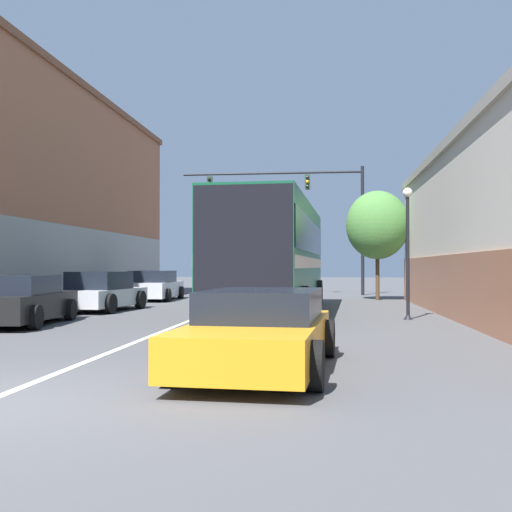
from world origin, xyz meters
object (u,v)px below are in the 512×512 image
at_px(hatchback_foreground, 261,330).
at_px(street_tree_near, 377,225).
at_px(street_lamp, 408,248).
at_px(bus, 273,252).
at_px(parked_car_left_mid, 154,286).
at_px(traffic_signal_gantry, 308,201).
at_px(parked_car_left_near, 21,301).
at_px(parked_car_left_far, 101,292).

xyz_separation_m(hatchback_foreground, street_tree_near, (3.34, 18.93, 2.86)).
bearing_deg(street_lamp, bus, 147.81).
xyz_separation_m(bus, parked_car_left_mid, (-6.06, 6.39, -1.40)).
bearing_deg(bus, traffic_signal_gantry, -0.95).
bearing_deg(street_lamp, hatchback_foreground, -110.83).
height_order(hatchback_foreground, street_lamp, street_lamp).
bearing_deg(bus, street_lamp, -119.44).
height_order(bus, parked_car_left_near, bus).
xyz_separation_m(traffic_signal_gantry, street_lamp, (3.34, -14.96, -3.04)).
bearing_deg(parked_car_left_far, parked_car_left_mid, 6.36).
bearing_deg(street_lamp, parked_car_left_far, 167.31).
distance_m(bus, parked_car_left_near, 8.34).
relative_size(parked_car_left_near, traffic_signal_gantry, 0.44).
bearing_deg(parked_car_left_far, street_tree_near, -46.52).
xyz_separation_m(parked_car_left_near, traffic_signal_gantry, (7.00, 17.74, 4.49)).
height_order(parked_car_left_far, traffic_signal_gantry, traffic_signal_gantry).
distance_m(parked_car_left_near, parked_car_left_mid, 11.78).
bearing_deg(traffic_signal_gantry, bus, -93.70).
distance_m(hatchback_foreground, traffic_signal_gantry, 24.17).
bearing_deg(traffic_signal_gantry, hatchback_foreground, -89.99).
distance_m(parked_car_left_mid, street_tree_near, 10.64).
xyz_separation_m(hatchback_foreground, traffic_signal_gantry, (-0.00, 23.74, 4.54)).
height_order(hatchback_foreground, parked_car_left_near, parked_car_left_near).
bearing_deg(parked_car_left_mid, bus, -138.51).
distance_m(parked_car_left_far, traffic_signal_gantry, 15.05).
relative_size(bus, parked_car_left_near, 2.62).
bearing_deg(street_tree_near, hatchback_foreground, -99.99).
bearing_deg(bus, street_tree_near, -25.98).
bearing_deg(parked_car_left_far, hatchback_foreground, -143.03).
xyz_separation_m(parked_car_left_near, street_tree_near, (10.34, 12.94, 2.81)).
bearing_deg(parked_car_left_far, bus, -81.30).
relative_size(parked_car_left_mid, parked_car_left_far, 1.10).
height_order(parked_car_left_near, traffic_signal_gantry, traffic_signal_gantry).
distance_m(parked_car_left_mid, traffic_signal_gantry, 10.13).
bearing_deg(parked_car_left_mid, parked_car_left_far, 178.85).
bearing_deg(parked_car_left_mid, parked_car_left_near, 177.31).
relative_size(parked_car_left_far, street_tree_near, 0.82).
relative_size(bus, parked_car_left_mid, 2.56).
height_order(hatchback_foreground, street_tree_near, street_tree_near).
distance_m(parked_car_left_far, street_tree_near, 13.11).
relative_size(bus, traffic_signal_gantry, 1.16).
bearing_deg(hatchback_foreground, parked_car_left_mid, 24.60).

